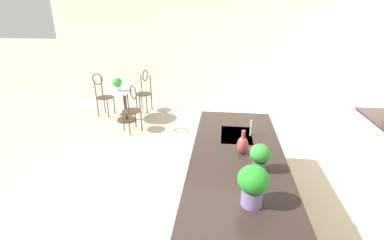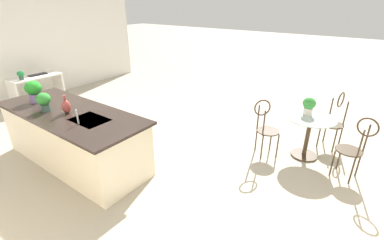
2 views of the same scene
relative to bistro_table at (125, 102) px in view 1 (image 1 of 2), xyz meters
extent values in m
plane|color=#B2A893|center=(2.78, 1.60, -0.45)|extent=(40.00, 40.00, 0.00)
cube|color=silver|center=(-1.48, 1.60, 0.90)|extent=(0.12, 7.80, 2.70)
cube|color=beige|center=(3.08, 2.45, -0.01)|extent=(2.70, 0.96, 0.88)
cube|color=#2D231E|center=(3.08, 2.45, 0.45)|extent=(2.80, 1.06, 0.04)
cube|color=#B2B5BA|center=(2.53, 2.45, 0.46)|extent=(0.56, 0.40, 0.03)
cylinder|color=#3D2D1E|center=(0.00, 0.00, -0.43)|extent=(0.44, 0.44, 0.03)
cylinder|color=#3D2D1E|center=(0.00, 0.00, -0.07)|extent=(0.07, 0.07, 0.69)
cylinder|color=#B2C6C1|center=(0.00, 0.00, 0.29)|extent=(0.80, 0.80, 0.01)
cylinder|color=#3D2D1E|center=(0.57, 0.15, -0.22)|extent=(0.03, 0.03, 0.45)
cylinder|color=#3D2D1E|center=(0.38, 0.35, -0.22)|extent=(0.03, 0.03, 0.45)
cylinder|color=#3D2D1E|center=(0.77, 0.34, -0.22)|extent=(0.03, 0.03, 0.45)
cylinder|color=#3D2D1E|center=(0.58, 0.54, -0.22)|extent=(0.03, 0.03, 0.45)
cylinder|color=#3D2D1E|center=(0.58, 0.35, 0.01)|extent=(0.54, 0.54, 0.02)
cylinder|color=#3D2D1E|center=(0.77, 0.36, 0.23)|extent=(0.03, 0.03, 0.45)
cylinder|color=#3D2D1E|center=(0.59, 0.54, 0.23)|extent=(0.03, 0.03, 0.45)
torus|color=#3D2D1E|center=(0.68, 0.45, 0.45)|extent=(0.22, 0.22, 0.28)
cylinder|color=#3D2D1E|center=(-0.38, -0.43, -0.22)|extent=(0.03, 0.03, 0.45)
cylinder|color=#3D2D1E|center=(-0.10, -0.48, -0.22)|extent=(0.03, 0.03, 0.45)
cylinder|color=#3D2D1E|center=(-0.43, -0.71, -0.22)|extent=(0.03, 0.03, 0.45)
cylinder|color=#3D2D1E|center=(-0.15, -0.76, -0.22)|extent=(0.03, 0.03, 0.45)
cylinder|color=#3D2D1E|center=(-0.27, -0.59, 0.01)|extent=(0.44, 0.44, 0.02)
cylinder|color=#3D2D1E|center=(-0.42, -0.72, 0.23)|extent=(0.03, 0.03, 0.45)
cylinder|color=#3D2D1E|center=(-0.17, -0.76, 0.23)|extent=(0.03, 0.03, 0.45)
torus|color=#3D2D1E|center=(-0.29, -0.74, 0.45)|extent=(0.08, 0.28, 0.28)
cylinder|color=#3D2D1E|center=(-0.49, 0.37, -0.22)|extent=(0.03, 0.03, 0.45)
cylinder|color=#3D2D1E|center=(-0.55, 0.09, -0.22)|extent=(0.03, 0.03, 0.45)
cylinder|color=#3D2D1E|center=(-0.77, 0.42, -0.22)|extent=(0.03, 0.03, 0.45)
cylinder|color=#3D2D1E|center=(-0.82, 0.15, -0.22)|extent=(0.03, 0.03, 0.45)
cylinder|color=#3D2D1E|center=(-0.66, 0.26, 0.01)|extent=(0.44, 0.44, 0.02)
cylinder|color=#3D2D1E|center=(-0.78, 0.41, 0.23)|extent=(0.03, 0.03, 0.45)
cylinder|color=#3D2D1E|center=(-0.83, 0.16, 0.23)|extent=(0.03, 0.03, 0.45)
torus|color=#3D2D1E|center=(-0.81, 0.28, 0.45)|extent=(0.28, 0.08, 0.28)
cylinder|color=#B2B5BA|center=(2.53, 2.63, 0.58)|extent=(0.02, 0.02, 0.22)
cylinder|color=beige|center=(0.09, -0.11, 0.35)|extent=(0.14, 0.14, 0.12)
ellipsoid|color=#348B3A|center=(0.09, -0.11, 0.49)|extent=(0.21, 0.21, 0.19)
cylinder|color=#7A669E|center=(3.93, 2.53, 0.54)|extent=(0.18, 0.18, 0.14)
ellipsoid|color=#238925|center=(3.93, 2.53, 0.72)|extent=(0.26, 0.26, 0.24)
cylinder|color=#385147|center=(3.38, 2.65, 0.53)|extent=(0.14, 0.14, 0.12)
ellipsoid|color=#2C822D|center=(3.38, 2.65, 0.67)|extent=(0.21, 0.21, 0.19)
ellipsoid|color=#993D38|center=(3.03, 2.50, 0.58)|extent=(0.13, 0.13, 0.21)
cylinder|color=#993D38|center=(3.03, 2.50, 0.72)|extent=(0.04, 0.04, 0.08)
camera|label=1|loc=(5.92, 2.26, 2.04)|focal=26.15mm
camera|label=2|loc=(-0.82, 4.49, 2.09)|focal=25.29mm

